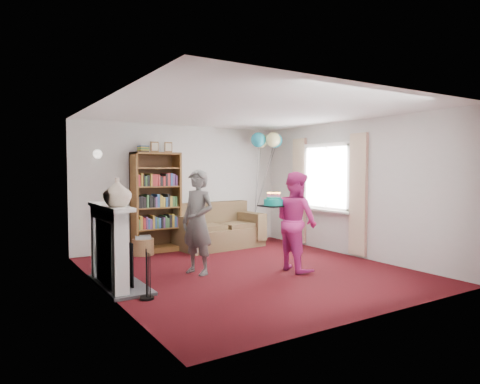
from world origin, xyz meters
TOP-DOWN VIEW (x-y plane):
  - ground at (0.00, 0.00)m, footprint 5.00×5.00m
  - wall_back at (0.00, 2.51)m, footprint 4.50×0.02m
  - wall_left at (-2.26, 0.00)m, footprint 0.02×5.00m
  - wall_right at (2.26, 0.00)m, footprint 0.02×5.00m
  - ceiling at (0.00, 0.00)m, footprint 4.50×5.00m
  - fireplace at (-2.09, 0.19)m, footprint 0.55×1.80m
  - window_bay at (2.21, 0.60)m, footprint 0.14×2.02m
  - wall_sconce at (-1.75, 2.36)m, footprint 0.16×0.23m
  - bookcase at (-0.68, 2.30)m, footprint 0.91×0.42m
  - sofa at (0.58, 2.07)m, footprint 1.72×0.91m
  - wicker_basket at (-1.01, 2.08)m, footprint 0.40×0.40m
  - person_striped at (-0.78, 0.24)m, footprint 0.56×0.68m
  - person_magenta at (0.64, -0.37)m, footprint 0.63×0.79m
  - birthday_cake at (0.33, -0.20)m, footprint 0.38×0.38m
  - balloons at (1.64, 1.83)m, footprint 0.75×0.75m
  - mantel_vase at (-2.12, -0.15)m, footprint 0.39×0.39m

SIDE VIEW (x-z plane):
  - ground at x=0.00m, z-range 0.00..0.00m
  - wicker_basket at x=-1.01m, z-range -0.02..0.35m
  - sofa at x=0.58m, z-range -0.11..0.80m
  - fireplace at x=-2.09m, z-range -0.05..1.07m
  - person_magenta at x=0.64m, z-range 0.00..1.57m
  - person_striped at x=-0.78m, z-range 0.00..1.60m
  - bookcase at x=-0.68m, z-range -0.12..2.01m
  - birthday_cake at x=0.33m, z-range 0.97..1.20m
  - window_bay at x=2.21m, z-range 0.10..2.30m
  - wall_back at x=0.00m, z-range 0.00..2.50m
  - wall_left at x=-2.26m, z-range 0.00..2.50m
  - wall_right at x=2.26m, z-range 0.00..2.50m
  - mantel_vase at x=-2.12m, z-range 1.12..1.50m
  - wall_sconce at x=-1.75m, z-range 1.80..1.96m
  - balloons at x=1.64m, z-range 1.37..3.07m
  - ceiling at x=0.00m, z-range 2.50..2.51m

